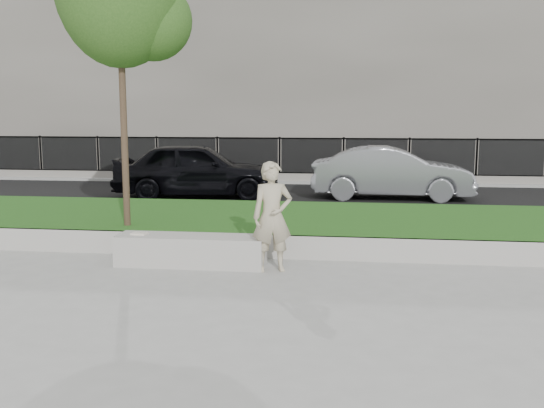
# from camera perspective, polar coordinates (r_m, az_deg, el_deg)

# --- Properties ---
(ground) EXTENTS (90.00, 90.00, 0.00)m
(ground) POSITION_cam_1_polar(r_m,az_deg,el_deg) (9.35, -4.45, -6.50)
(ground) COLOR gray
(ground) RESTS_ON ground
(grass_bank) EXTENTS (34.00, 4.00, 0.40)m
(grass_bank) POSITION_cam_1_polar(r_m,az_deg,el_deg) (12.19, -1.53, -1.97)
(grass_bank) COLOR #16360D
(grass_bank) RESTS_ON ground
(grass_kerb) EXTENTS (34.00, 0.08, 0.40)m
(grass_kerb) POSITION_cam_1_polar(r_m,az_deg,el_deg) (10.29, -3.26, -3.94)
(grass_kerb) COLOR #9C9992
(grass_kerb) RESTS_ON ground
(street) EXTENTS (34.00, 7.00, 0.04)m
(street) POSITION_cam_1_polar(r_m,az_deg,el_deg) (17.60, 1.29, 0.69)
(street) COLOR black
(street) RESTS_ON ground
(far_pavement) EXTENTS (34.00, 3.00, 0.12)m
(far_pavement) POSITION_cam_1_polar(r_m,az_deg,el_deg) (22.04, 2.58, 2.38)
(far_pavement) COLOR gray
(far_pavement) RESTS_ON ground
(iron_fence) EXTENTS (32.00, 0.30, 1.50)m
(iron_fence) POSITION_cam_1_polar(r_m,az_deg,el_deg) (21.00, 2.35, 3.40)
(iron_fence) COLOR slate
(iron_fence) RESTS_ON far_pavement
(building_facade) EXTENTS (34.00, 10.00, 10.00)m
(building_facade) POSITION_cam_1_polar(r_m,az_deg,el_deg) (29.01, 3.88, 13.62)
(building_facade) COLOR #5C5951
(building_facade) RESTS_ON ground
(stone_bench) EXTENTS (2.38, 0.60, 0.49)m
(stone_bench) POSITION_cam_1_polar(r_m,az_deg,el_deg) (9.82, -7.66, -4.36)
(stone_bench) COLOR #9C9992
(stone_bench) RESTS_ON ground
(man) EXTENTS (0.71, 0.57, 1.70)m
(man) POSITION_cam_1_polar(r_m,az_deg,el_deg) (9.29, 0.02, -1.21)
(man) COLOR #B3A88A
(man) RESTS_ON ground
(book) EXTENTS (0.26, 0.20, 0.03)m
(book) POSITION_cam_1_polar(r_m,az_deg,el_deg) (10.00, -12.37, -2.73)
(book) COLOR beige
(book) RESTS_ON stone_bench
(car_dark) EXTENTS (4.87, 2.53, 1.58)m
(car_dark) POSITION_cam_1_polar(r_m,az_deg,el_deg) (17.42, -7.12, 3.24)
(car_dark) COLOR black
(car_dark) RESTS_ON street
(car_silver) EXTENTS (4.45, 1.58, 1.46)m
(car_silver) POSITION_cam_1_polar(r_m,az_deg,el_deg) (17.31, 11.19, 2.90)
(car_silver) COLOR gray
(car_silver) RESTS_ON street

